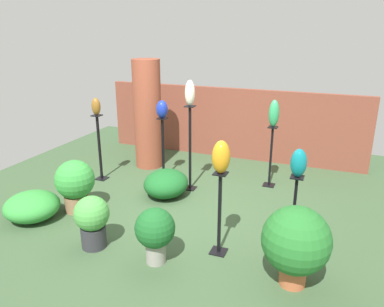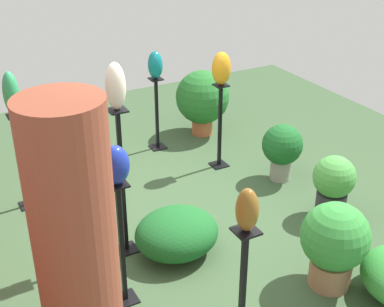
{
  "view_description": "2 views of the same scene",
  "coord_description": "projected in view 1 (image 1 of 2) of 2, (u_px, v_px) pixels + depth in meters",
  "views": [
    {
      "loc": [
        2.11,
        -4.84,
        2.71
      ],
      "look_at": [
        0.04,
        0.36,
        0.81
      ],
      "focal_mm": 35.0,
      "sensor_mm": 36.0,
      "label": 1
    },
    {
      "loc": [
        -4.19,
        2.24,
        3.22
      ],
      "look_at": [
        -0.29,
        0.13,
        0.96
      ],
      "focal_mm": 50.0,
      "sensor_mm": 36.0,
      "label": 2
    }
  ],
  "objects": [
    {
      "name": "ground_plane",
      "position": [
        181.0,
        209.0,
        5.86
      ],
      "size": [
        8.0,
        8.0,
        0.0
      ],
      "primitive_type": "plane",
      "color": "#385133"
    },
    {
      "name": "potted_plant_near_pillar",
      "position": [
        296.0,
        242.0,
        3.99
      ],
      "size": [
        0.75,
        0.75,
        0.93
      ],
      "color": "#B25B38",
      "rests_on": "ground"
    },
    {
      "name": "pedestal_bronze",
      "position": [
        100.0,
        150.0,
        6.85
      ],
      "size": [
        0.2,
        0.2,
        1.23
      ],
      "color": "black",
      "rests_on": "ground"
    },
    {
      "name": "foliage_bed_west",
      "position": [
        166.0,
        183.0,
        6.27
      ],
      "size": [
        0.73,
        0.82,
        0.44
      ],
      "primitive_type": "ellipsoid",
      "color": "#195923",
      "rests_on": "ground"
    },
    {
      "name": "pedestal_jade",
      "position": [
        271.0,
        159.0,
        6.58
      ],
      "size": [
        0.2,
        0.2,
        1.09
      ],
      "color": "black",
      "rests_on": "ground"
    },
    {
      "name": "pedestal_teal",
      "position": [
        293.0,
        216.0,
        4.72
      ],
      "size": [
        0.2,
        0.2,
        0.98
      ],
      "color": "black",
      "rests_on": "ground"
    },
    {
      "name": "art_vase_ivory",
      "position": [
        190.0,
        93.0,
        6.07
      ],
      "size": [
        0.16,
        0.18,
        0.42
      ],
      "primitive_type": "ellipsoid",
      "color": "beige",
      "rests_on": "pedestal_ivory"
    },
    {
      "name": "art_vase_teal",
      "position": [
        299.0,
        163.0,
        4.49
      ],
      "size": [
        0.2,
        0.19,
        0.35
      ],
      "primitive_type": "ellipsoid",
      "color": "#0F727A",
      "rests_on": "pedestal_teal"
    },
    {
      "name": "art_vase_cobalt",
      "position": [
        162.0,
        109.0,
        6.66
      ],
      "size": [
        0.21,
        0.21,
        0.32
      ],
      "primitive_type": "ellipsoid",
      "color": "#192D9E",
      "rests_on": "pedestal_cobalt"
    },
    {
      "name": "potted_plant_back_center",
      "position": [
        92.0,
        219.0,
        4.75
      ],
      "size": [
        0.45,
        0.45,
        0.7
      ],
      "color": "#2D2D33",
      "rests_on": "ground"
    },
    {
      "name": "foliage_bed_east",
      "position": [
        32.0,
        206.0,
        5.51
      ],
      "size": [
        0.81,
        0.79,
        0.41
      ],
      "primitive_type": "ellipsoid",
      "color": "#338C38",
      "rests_on": "ground"
    },
    {
      "name": "brick_wall_back",
      "position": [
        231.0,
        123.0,
        8.02
      ],
      "size": [
        5.6,
        0.12,
        1.5
      ],
      "primitive_type": "cube",
      "color": "brown",
      "rests_on": "ground"
    },
    {
      "name": "potted_plant_front_left",
      "position": [
        75.0,
        183.0,
        5.69
      ],
      "size": [
        0.6,
        0.6,
        0.81
      ],
      "color": "#936B4C",
      "rests_on": "ground"
    },
    {
      "name": "art_vase_amber",
      "position": [
        221.0,
        157.0,
        4.33
      ],
      "size": [
        0.22,
        0.23,
        0.4
      ],
      "primitive_type": "ellipsoid",
      "color": "orange",
      "rests_on": "pedestal_amber"
    },
    {
      "name": "pedestal_ivory",
      "position": [
        190.0,
        152.0,
        6.39
      ],
      "size": [
        0.2,
        0.2,
        1.48
      ],
      "color": "black",
      "rests_on": "ground"
    },
    {
      "name": "pedestal_amber",
      "position": [
        219.0,
        217.0,
        4.59
      ],
      "size": [
        0.2,
        0.2,
        1.08
      ],
      "color": "black",
      "rests_on": "ground"
    },
    {
      "name": "brick_pillar",
      "position": [
        148.0,
        114.0,
        7.38
      ],
      "size": [
        0.54,
        0.54,
        2.14
      ],
      "primitive_type": "cylinder",
      "color": "brown",
      "rests_on": "ground"
    },
    {
      "name": "art_vase_bronze",
      "position": [
        96.0,
        107.0,
        6.59
      ],
      "size": [
        0.16,
        0.15,
        0.31
      ],
      "primitive_type": "ellipsoid",
      "color": "brown",
      "rests_on": "pedestal_bronze"
    },
    {
      "name": "pedestal_cobalt",
      "position": [
        163.0,
        151.0,
        6.91
      ],
      "size": [
        0.2,
        0.2,
        1.16
      ],
      "color": "black",
      "rests_on": "ground"
    },
    {
      "name": "potted_plant_mid_right",
      "position": [
        155.0,
        231.0,
        4.42
      ],
      "size": [
        0.48,
        0.48,
        0.7
      ],
      "color": "gray",
      "rests_on": "ground"
    },
    {
      "name": "art_vase_jade",
      "position": [
        274.0,
        113.0,
        6.32
      ],
      "size": [
        0.18,
        0.16,
        0.47
      ],
      "primitive_type": "ellipsoid",
      "color": "#2D9356",
      "rests_on": "pedestal_jade"
    }
  ]
}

